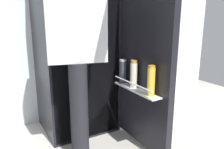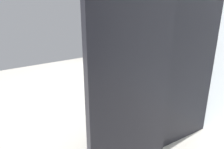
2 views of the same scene
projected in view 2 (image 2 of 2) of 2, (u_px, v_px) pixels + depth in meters
name	position (u px, v px, depth m)	size (l,w,h in m)	color
ground_plane	(112.00, 139.00, 2.04)	(5.17, 5.17, 0.00)	#B7B2A8
refrigerator	(161.00, 43.00, 1.97)	(0.72, 1.24, 1.68)	black
person	(104.00, 33.00, 1.87)	(0.53, 0.76, 1.57)	black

